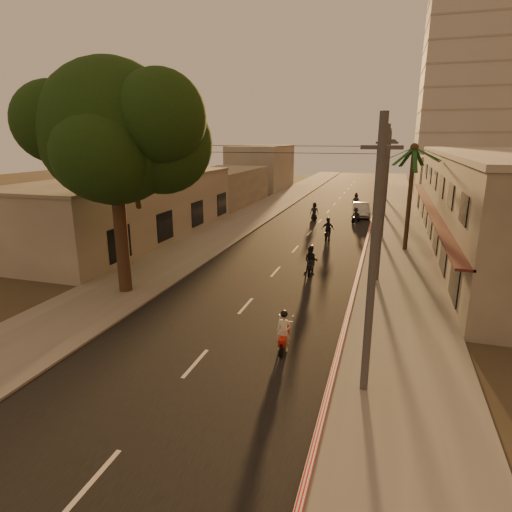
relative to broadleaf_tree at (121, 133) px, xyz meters
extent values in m
plane|color=#383023|center=(6.61, -2.14, -8.48)|extent=(160.00, 160.00, 0.00)
cube|color=black|center=(6.61, 17.86, -8.47)|extent=(10.00, 140.00, 0.02)
cube|color=slate|center=(14.11, 17.86, -8.42)|extent=(5.00, 140.00, 0.12)
cube|color=slate|center=(-0.89, 17.86, -8.42)|extent=(5.00, 140.00, 0.12)
cube|color=red|center=(11.71, 12.86, -8.38)|extent=(0.20, 60.00, 0.20)
cube|color=gray|center=(20.61, 15.86, -4.98)|extent=(8.00, 34.00, 7.00)
cube|color=#A29E93|center=(20.61, 15.86, -1.33)|extent=(8.20, 34.20, 0.30)
cube|color=#411A1A|center=(16.31, 15.86, -5.38)|extent=(0.80, 34.00, 0.12)
cube|color=#A29E93|center=(-7.39, 11.86, -5.98)|extent=(8.00, 24.00, 5.00)
cube|color=gray|center=(-7.39, 11.86, -3.38)|extent=(8.20, 24.20, 0.20)
cube|color=#B7B5B2|center=(22.61, 53.86, 5.52)|extent=(12.00, 12.00, 28.00)
cylinder|color=black|center=(-0.39, -0.14, -5.48)|extent=(0.70, 0.70, 6.00)
cylinder|color=black|center=(0.41, 0.26, -2.48)|extent=(1.22, 2.17, 3.04)
cylinder|color=black|center=(-0.99, -0.44, -2.28)|extent=(1.31, 1.49, 2.73)
sphere|color=black|center=(-0.39, -0.14, 0.02)|extent=(7.20, 7.20, 7.20)
sphere|color=black|center=(1.81, 0.86, -0.48)|extent=(5.20, 5.20, 5.20)
sphere|color=black|center=(-2.19, 0.66, -0.28)|extent=(4.80, 4.80, 4.80)
sphere|color=black|center=(0.21, -1.94, -0.88)|extent=(4.60, 4.60, 4.60)
sphere|color=black|center=(2.61, -0.64, 0.72)|extent=(4.40, 4.40, 4.40)
sphere|color=black|center=(-2.79, -1.34, 0.52)|extent=(4.00, 4.00, 4.00)
sphere|color=black|center=(0.81, 2.26, 1.12)|extent=(4.40, 4.40, 4.40)
cylinder|color=black|center=(14.61, 13.86, -4.68)|extent=(0.32, 0.32, 7.60)
sphere|color=black|center=(14.61, 13.86, -0.88)|extent=(0.60, 0.60, 0.60)
cylinder|color=#38383A|center=(12.81, -6.14, -3.98)|extent=(0.26, 0.26, 9.00)
cube|color=#38383A|center=(12.81, -6.14, -0.48)|extent=(1.20, 0.12, 0.12)
cylinder|color=#38383A|center=(12.81, 5.86, -3.98)|extent=(0.26, 0.26, 9.00)
cube|color=#38383A|center=(12.81, 5.86, -0.48)|extent=(1.20, 0.12, 0.12)
cylinder|color=#38383A|center=(12.81, 17.86, -3.98)|extent=(0.26, 0.26, 9.00)
cube|color=#38383A|center=(12.81, 17.86, -0.48)|extent=(1.20, 0.12, 0.12)
cylinder|color=#38383A|center=(12.81, 29.86, -3.98)|extent=(0.26, 0.26, 9.00)
cube|color=#38383A|center=(12.81, 29.86, -0.48)|extent=(1.20, 0.12, 0.12)
cylinder|color=#38383A|center=(12.81, 41.86, -3.98)|extent=(0.26, 0.26, 9.00)
cube|color=#38383A|center=(12.81, 41.86, -0.48)|extent=(1.20, 0.12, 0.12)
cube|color=#A29E93|center=(20.61, 42.86, -5.48)|extent=(8.00, 14.00, 6.00)
cube|color=#A29E93|center=(-7.39, 31.86, -6.28)|extent=(8.00, 14.00, 4.40)
cube|color=#A29E93|center=(-7.39, 49.86, -4.98)|extent=(8.00, 14.00, 7.00)
cylinder|color=black|center=(9.51, -3.47, -8.20)|extent=(0.13, 0.55, 0.54)
cylinder|color=black|center=(9.59, -4.68, -8.20)|extent=(0.13, 0.55, 0.54)
cube|color=#B81B0E|center=(9.55, -4.14, -7.94)|extent=(0.34, 1.09, 0.29)
cube|color=#B81B0E|center=(9.52, -3.66, -7.79)|extent=(0.30, 0.12, 0.58)
cylinder|color=silver|center=(9.51, -3.54, -7.45)|extent=(0.54, 0.08, 0.04)
imported|color=beige|center=(9.55, -4.14, -7.66)|extent=(0.65, 0.47, 1.63)
sphere|color=black|center=(9.55, -4.14, -6.89)|extent=(0.29, 0.29, 0.29)
sphere|color=silver|center=(9.24, -3.58, -7.21)|extent=(0.12, 0.12, 0.12)
sphere|color=silver|center=(9.79, -3.54, -7.21)|extent=(0.12, 0.12, 0.12)
cylinder|color=black|center=(8.81, 6.80, -8.18)|extent=(0.11, 0.59, 0.58)
cylinder|color=black|center=(8.83, 5.49, -8.18)|extent=(0.11, 0.59, 0.58)
cube|color=black|center=(8.82, 6.07, -7.90)|extent=(0.31, 1.15, 0.31)
cube|color=black|center=(8.81, 6.59, -7.75)|extent=(0.31, 0.11, 0.63)
cylinder|color=silver|center=(8.81, 6.71, -7.38)|extent=(0.57, 0.05, 0.04)
imported|color=black|center=(8.82, 6.07, -7.60)|extent=(0.87, 0.69, 1.75)
sphere|color=black|center=(8.82, 6.07, -6.77)|extent=(0.31, 0.31, 0.31)
cylinder|color=black|center=(8.55, 16.45, -8.18)|extent=(0.14, 0.61, 0.60)
cylinder|color=black|center=(8.49, 15.11, -8.18)|extent=(0.14, 0.61, 0.60)
cube|color=black|center=(8.52, 15.70, -7.89)|extent=(0.36, 1.19, 0.32)
cube|color=black|center=(8.54, 16.23, -7.72)|extent=(0.33, 0.12, 0.64)
cylinder|color=silver|center=(8.55, 16.36, -7.35)|extent=(0.59, 0.07, 0.04)
imported|color=black|center=(8.52, 15.70, -7.57)|extent=(1.10, 0.54, 1.80)
sphere|color=black|center=(8.52, 15.70, -6.72)|extent=(0.32, 0.32, 0.32)
cylinder|color=black|center=(5.80, 24.89, -8.18)|extent=(0.22, 0.60, 0.59)
cylinder|color=black|center=(6.06, 23.60, -8.18)|extent=(0.22, 0.60, 0.59)
cube|color=black|center=(5.94, 24.17, -7.90)|extent=(0.52, 1.20, 0.32)
cube|color=black|center=(5.84, 24.69, -7.74)|extent=(0.33, 0.17, 0.63)
cylinder|color=silver|center=(5.81, 24.81, -7.37)|extent=(0.58, 0.16, 0.04)
imported|color=black|center=(5.94, 24.17, -7.59)|extent=(1.09, 0.91, 1.77)
sphere|color=black|center=(5.94, 24.17, -6.76)|extent=(0.32, 0.32, 0.32)
cylinder|color=black|center=(10.42, 24.61, -8.23)|extent=(0.30, 0.49, 0.50)
cylinder|color=black|center=(9.94, 23.62, -8.23)|extent=(0.30, 0.49, 0.50)
cube|color=black|center=(10.15, 24.05, -7.99)|extent=(0.65, 0.99, 0.27)
cube|color=black|center=(10.34, 24.45, -7.86)|extent=(0.28, 0.20, 0.53)
cylinder|color=silver|center=(10.39, 24.55, -7.55)|extent=(0.46, 0.25, 0.04)
imported|color=black|center=(10.15, 24.05, -7.73)|extent=(1.39, 1.31, 1.49)
sphere|color=black|center=(10.15, 24.05, -7.04)|extent=(0.27, 0.27, 0.27)
imported|color=#A5A7AE|center=(10.45, 27.74, -7.73)|extent=(2.83, 4.94, 1.48)
cylinder|color=black|center=(9.50, 33.46, -8.17)|extent=(0.12, 0.62, 0.62)
cylinder|color=black|center=(9.48, 32.09, -8.17)|extent=(0.12, 0.62, 0.62)
cube|color=black|center=(9.48, 32.69, -7.87)|extent=(0.33, 1.21, 0.33)
cube|color=black|center=(9.49, 33.24, -7.71)|extent=(0.33, 0.11, 0.66)
cylinder|color=silver|center=(9.50, 33.37, -7.32)|extent=(0.61, 0.05, 0.04)
imported|color=black|center=(9.48, 32.69, -7.55)|extent=(0.92, 0.61, 1.85)
sphere|color=black|center=(9.48, 32.69, -6.68)|extent=(0.33, 0.33, 0.33)
camera|label=1|loc=(13.09, -19.33, -0.20)|focal=30.00mm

